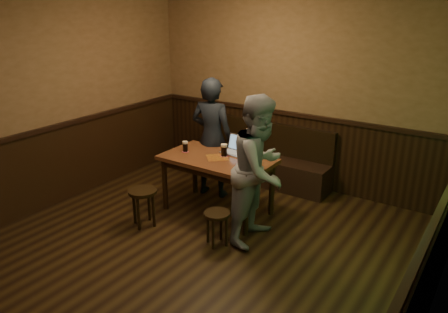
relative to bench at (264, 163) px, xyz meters
name	(u,v)px	position (x,y,z in m)	size (l,w,h in m)	color
room	(181,161)	(0.37, -2.53, 0.89)	(5.04, 6.04, 2.84)	black
bench	(264,163)	(0.00, 0.00, 0.00)	(2.20, 0.50, 0.95)	black
pub_table	(217,165)	(0.00, -1.33, 0.38)	(1.49, 0.85, 0.80)	brown
stool_left	(143,197)	(-0.57, -2.19, 0.09)	(0.45, 0.45, 0.50)	black
stool_right	(217,219)	(0.49, -2.05, 0.03)	(0.37, 0.37, 0.43)	black
pint_left	(185,146)	(-0.51, -1.37, 0.56)	(0.10, 0.10, 0.15)	#B71639
pint_mid	(224,150)	(0.04, -1.23, 0.57)	(0.11, 0.11, 0.17)	#B71639
pint_right	(244,160)	(0.48, -1.42, 0.58)	(0.11, 0.11, 0.17)	#B71639
laptop	(236,148)	(0.09, -1.02, 0.55)	(0.36, 0.30, 0.24)	silver
menu	(253,171)	(0.65, -1.49, 0.49)	(0.22, 0.15, 0.00)	silver
person_suit	(212,138)	(-0.41, -0.88, 0.58)	(0.65, 0.43, 1.78)	black
person_grey	(260,170)	(0.82, -1.63, 0.59)	(0.88, 0.68, 1.81)	#95959B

